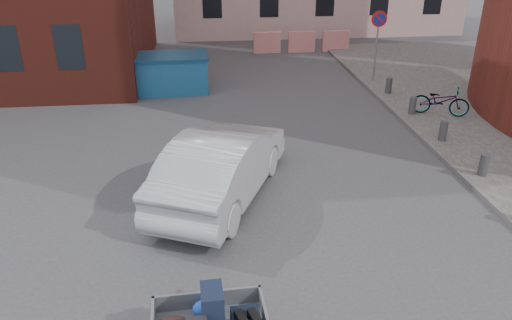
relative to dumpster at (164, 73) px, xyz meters
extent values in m
plane|color=#38383A|center=(2.09, -9.28, -0.69)|extent=(120.00, 120.00, 0.00)
cylinder|color=gray|center=(8.09, 0.22, 0.73)|extent=(0.07, 0.07, 2.60)
cylinder|color=red|center=(8.09, 0.20, 1.78)|extent=(0.60, 0.03, 0.60)
cylinder|color=navy|center=(8.09, 0.18, 1.78)|extent=(0.44, 0.03, 0.44)
cylinder|color=#3A3A3D|center=(8.09, -8.08, -0.29)|extent=(0.22, 0.22, 0.55)
cylinder|color=#3A3A3D|center=(8.09, -5.88, -0.29)|extent=(0.22, 0.22, 0.55)
cylinder|color=#3A3A3D|center=(8.09, -3.68, -0.29)|extent=(0.22, 0.22, 0.55)
cylinder|color=#3A3A3D|center=(8.09, -1.48, -0.29)|extent=(0.22, 0.22, 0.55)
cube|color=red|center=(4.59, 5.72, -0.19)|extent=(1.30, 0.18, 1.00)
cube|color=red|center=(6.29, 5.72, -0.19)|extent=(1.30, 0.18, 1.00)
cube|color=red|center=(7.99, 5.72, -0.19)|extent=(1.30, 0.18, 1.00)
cube|color=slate|center=(2.14, -12.93, -0.05)|extent=(0.09, 1.10, 0.28)
cube|color=slate|center=(1.34, -12.44, -0.05)|extent=(1.60, 0.11, 0.28)
cube|color=slate|center=(1.32, -12.07, -0.29)|extent=(0.11, 0.70, 0.06)
cube|color=#161F36|center=(1.41, -12.91, 0.16)|extent=(0.32, 0.46, 0.70)
ellipsoid|color=#1844B4|center=(1.30, -12.62, -0.07)|extent=(0.37, 0.32, 0.24)
cube|color=black|center=(1.79, -13.10, 0.13)|extent=(0.19, 0.29, 0.13)
cube|color=black|center=(1.97, -13.09, 0.13)|extent=(0.19, 0.29, 0.13)
cube|color=#1A517F|center=(0.00, 0.00, -0.06)|extent=(3.23, 1.73, 1.26)
cube|color=navy|center=(0.00, 0.00, 0.63)|extent=(3.34, 1.84, 0.11)
imported|color=#A3A6AA|center=(1.76, -8.22, 0.10)|extent=(3.48, 5.09, 1.59)
imported|color=black|center=(8.93, -3.85, -0.11)|extent=(1.84, 1.29, 0.92)
camera|label=1|loc=(1.42, -18.26, 4.95)|focal=35.00mm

